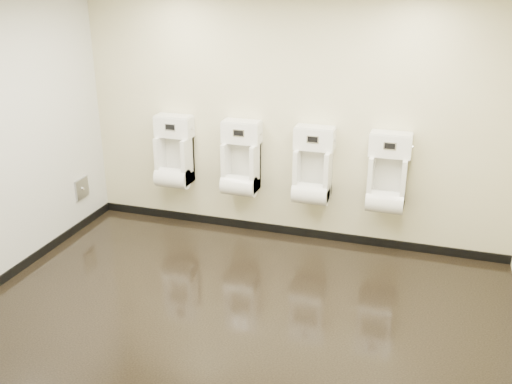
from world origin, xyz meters
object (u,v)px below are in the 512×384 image
urinal_0 (174,157)px  urinal_3 (387,179)px  access_panel (82,188)px  urinal_1 (241,164)px  urinal_2 (313,171)px

urinal_0 → urinal_3: same height
access_panel → urinal_1: bearing=11.7°
urinal_2 → urinal_3: same height
urinal_2 → urinal_3: (0.82, 0.00, 0.00)m
access_panel → urinal_2: 2.83m
access_panel → urinal_3: 3.64m
access_panel → urinal_3: bearing=6.3°
urinal_0 → urinal_3: size_ratio=1.00×
access_panel → urinal_3: (3.60, 0.40, 0.39)m
urinal_2 → urinal_1: bearing=180.0°
access_panel → urinal_2: urinal_2 is taller
urinal_0 → urinal_2: size_ratio=1.00×
urinal_0 → urinal_2: same height
urinal_0 → urinal_1: size_ratio=1.00×
urinal_1 → urinal_3: bearing=0.0°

